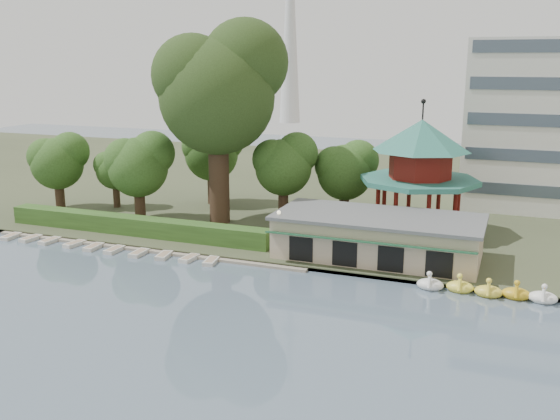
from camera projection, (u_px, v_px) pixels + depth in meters
The scene contains 13 objects.
ground_plane at pixel (153, 342), 40.75m from camera, with size 220.00×220.00×0.00m, color slate.
shore at pixel (353, 189), 87.85m from camera, with size 220.00×70.00×0.40m, color #424930.
embankment at pixel (257, 262), 56.40m from camera, with size 220.00×0.60×0.30m, color gray.
dock at pixel (143, 248), 60.51m from camera, with size 34.00×1.60×0.24m, color gray.
boathouse at pixel (378, 236), 56.62m from camera, with size 18.60×9.39×3.90m.
pavilion at pixel (420, 165), 63.81m from camera, with size 12.40×12.40×13.50m.
broadcast_tower at pixel (290, 0), 174.37m from camera, with size 8.00×8.00×96.00m.
hedge at pixel (135, 226), 64.28m from camera, with size 30.00×2.00×1.80m, color #325820.
lamp_post at pixel (279, 225), 56.67m from camera, with size 0.36×0.36×4.28m.
big_tree at pixel (219, 86), 65.81m from camera, with size 13.57×12.64×21.93m.
small_trees at pixel (201, 161), 72.26m from camera, with size 39.90×16.78×10.30m.
swan_boats at pixel (557, 299), 46.91m from camera, with size 20.31×2.10×1.92m.
moored_rowboats at pixel (105, 248), 60.41m from camera, with size 24.32×2.68×0.36m.
Camera 1 is at (21.30, -32.05, 18.01)m, focal length 40.00 mm.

